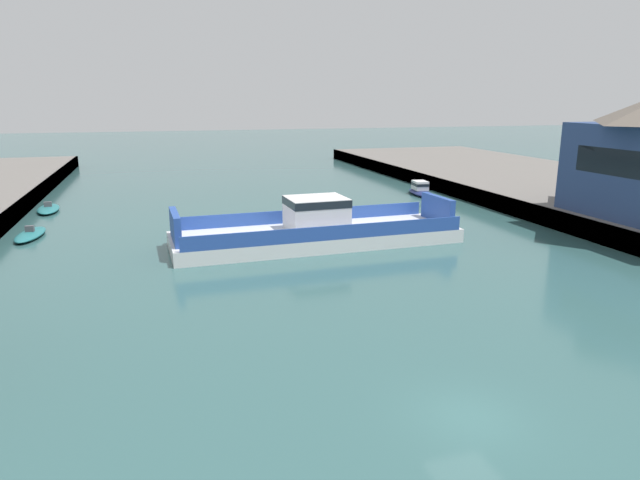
# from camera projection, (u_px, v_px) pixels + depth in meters

# --- Properties ---
(ground_plane) EXTENTS (400.00, 400.00, 0.00)m
(ground_plane) POSITION_uv_depth(u_px,v_px,m) (470.00, 418.00, 20.56)
(ground_plane) COLOR #335B5B
(chain_ferry) EXTENTS (23.31, 7.84, 3.80)m
(chain_ferry) POSITION_uv_depth(u_px,v_px,m) (316.00, 230.00, 45.12)
(chain_ferry) COLOR silver
(chain_ferry) RESTS_ON ground
(moored_boat_near_left) EXTENTS (2.43, 5.92, 1.01)m
(moored_boat_near_left) POSITION_uv_depth(u_px,v_px,m) (48.00, 209.00, 58.32)
(moored_boat_near_left) COLOR #237075
(moored_boat_near_left) RESTS_ON ground
(moored_boat_near_right) EXTENTS (2.85, 6.44, 1.68)m
(moored_boat_near_right) POSITION_uv_depth(u_px,v_px,m) (421.00, 190.00, 68.29)
(moored_boat_near_right) COLOR navy
(moored_boat_near_right) RESTS_ON ground
(moored_boat_mid_left) EXTENTS (2.49, 5.92, 1.02)m
(moored_boat_mid_left) POSITION_uv_depth(u_px,v_px,m) (30.00, 234.00, 47.31)
(moored_boat_mid_left) COLOR #237075
(moored_boat_mid_left) RESTS_ON ground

